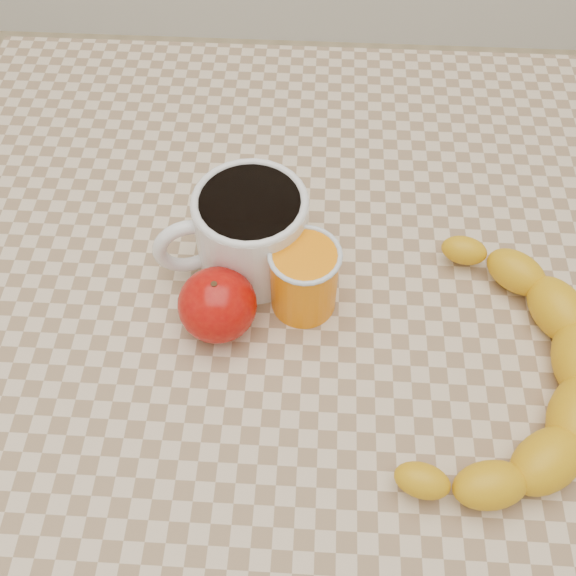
# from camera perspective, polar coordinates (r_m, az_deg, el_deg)

# --- Properties ---
(ground) EXTENTS (3.00, 3.00, 0.00)m
(ground) POSITION_cam_1_polar(r_m,az_deg,el_deg) (1.31, 0.00, -19.34)
(ground) COLOR tan
(ground) RESTS_ON ground
(table) EXTENTS (0.80, 0.80, 0.75)m
(table) POSITION_cam_1_polar(r_m,az_deg,el_deg) (0.69, 0.00, -4.95)
(table) COLOR beige
(table) RESTS_ON ground
(coffee_mug) EXTENTS (0.16, 0.14, 0.09)m
(coffee_mug) POSITION_cam_1_polar(r_m,az_deg,el_deg) (0.61, -3.54, 5.22)
(coffee_mug) COLOR white
(coffee_mug) RESTS_ON table
(orange_juice_glass) EXTENTS (0.07, 0.07, 0.08)m
(orange_juice_glass) POSITION_cam_1_polar(r_m,az_deg,el_deg) (0.58, 1.44, 0.92)
(orange_juice_glass) COLOR orange
(orange_juice_glass) RESTS_ON table
(apple) EXTENTS (0.09, 0.09, 0.07)m
(apple) POSITION_cam_1_polar(r_m,az_deg,el_deg) (0.58, -6.29, -1.50)
(apple) COLOR #990505
(apple) RESTS_ON table
(banana) EXTENTS (0.45, 0.48, 0.05)m
(banana) POSITION_cam_1_polar(r_m,az_deg,el_deg) (0.58, 18.46, -7.05)
(banana) COLOR gold
(banana) RESTS_ON table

